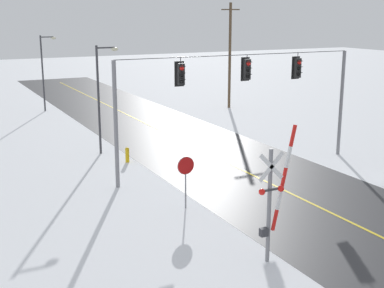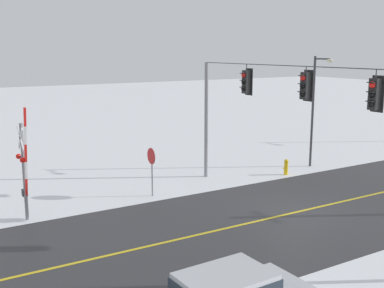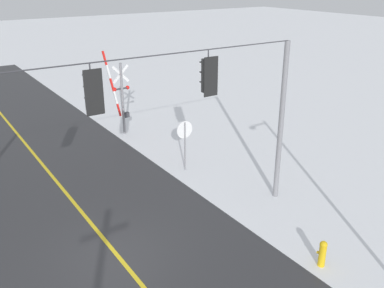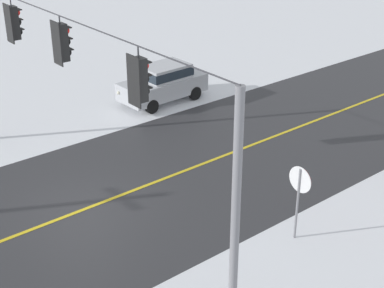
# 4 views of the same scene
# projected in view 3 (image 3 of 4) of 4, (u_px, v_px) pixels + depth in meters

# --- Properties ---
(ground_plane) EXTENTS (160.00, 160.00, 0.00)m
(ground_plane) POSITION_uv_depth(u_px,v_px,m) (116.00, 254.00, 13.73)
(ground_plane) COLOR white
(signal_span) EXTENTS (14.20, 0.47, 6.22)m
(signal_span) POSITION_uv_depth(u_px,v_px,m) (104.00, 129.00, 12.11)
(signal_span) COLOR gray
(signal_span) RESTS_ON ground
(stop_sign) EXTENTS (0.80, 0.09, 2.35)m
(stop_sign) POSITION_uv_depth(u_px,v_px,m) (185.00, 135.00, 19.02)
(stop_sign) COLOR gray
(stop_sign) RESTS_ON ground
(railroad_crossing) EXTENTS (1.48, 0.31, 4.72)m
(railroad_crossing) POSITION_uv_depth(u_px,v_px,m) (121.00, 95.00, 23.14)
(railroad_crossing) COLOR gray
(railroad_crossing) RESTS_ON ground
(fire_hydrant) EXTENTS (0.24, 0.31, 0.88)m
(fire_hydrant) POSITION_uv_depth(u_px,v_px,m) (322.00, 253.00, 13.03)
(fire_hydrant) COLOR gold
(fire_hydrant) RESTS_ON ground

